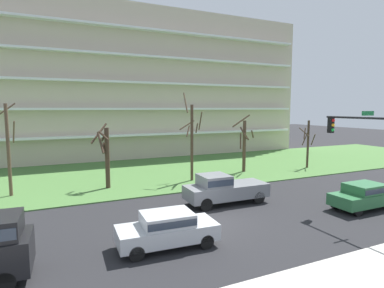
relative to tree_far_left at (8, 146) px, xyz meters
name	(u,v)px	position (x,y,z in m)	size (l,w,h in m)	color
ground	(206,222)	(10.06, -10.12, -3.58)	(160.00, 160.00, 0.00)	#232326
grass_lawn_strip	(138,173)	(10.06, 3.88, -3.54)	(80.00, 16.00, 0.08)	#477238
apartment_building	(108,86)	(10.06, 17.96, 5.50)	(50.67, 13.13, 18.15)	beige
tree_far_left	(8,146)	(0.00, 0.00, 0.00)	(1.20, 1.25, 7.44)	brown
tree_left	(106,154)	(6.45, -0.58, -0.89)	(1.44, 1.85, 4.97)	#423023
tree_center	(192,139)	(13.42, -0.97, 0.02)	(1.83, 1.84, 7.42)	#4C3828
tree_right	(244,143)	(19.53, 0.34, -0.77)	(1.88, 2.24, 5.52)	#4C3828
tree_far_right	(308,143)	(26.52, -0.70, -0.96)	(1.49, 1.33, 4.90)	#423023
pickup_gray_near_left	(223,188)	(12.56, -7.61, -2.56)	(5.45, 2.13, 1.95)	slate
sedan_silver_center_right	(167,228)	(7.08, -12.12, -2.71)	(4.49, 2.03, 1.57)	#B7BABF
sedan_green_near_right	(364,195)	(19.87, -12.12, -2.71)	(4.41, 1.82, 1.57)	#2D6B3D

